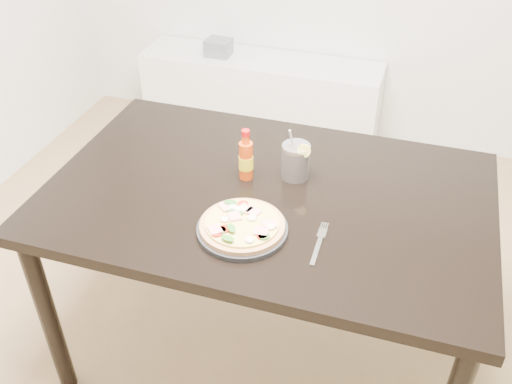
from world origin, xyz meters
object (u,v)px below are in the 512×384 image
(cola_cup, at_px, (296,162))
(hot_sauce_bottle, at_px, (246,159))
(dining_table, at_px, (267,212))
(plate, at_px, (242,230))
(fork, at_px, (319,242))
(pizza, at_px, (242,224))
(media_console, at_px, (261,98))

(cola_cup, bearing_deg, hot_sauce_bottle, -160.70)
(dining_table, bearing_deg, plate, -93.20)
(cola_cup, relative_size, fork, 0.96)
(plate, bearing_deg, pizza, 114.58)
(pizza, relative_size, fork, 1.31)
(plate, height_order, hot_sauce_bottle, hot_sauce_bottle)
(hot_sauce_bottle, height_order, media_console, hot_sauce_bottle)
(dining_table, height_order, pizza, pizza)
(hot_sauce_bottle, height_order, fork, hot_sauce_bottle)
(plate, bearing_deg, fork, 5.16)
(plate, relative_size, hot_sauce_bottle, 1.49)
(plate, distance_m, cola_cup, 0.33)
(dining_table, xyz_separation_m, media_console, (-0.50, 1.55, -0.42))
(dining_table, distance_m, media_console, 1.68)
(pizza, distance_m, fork, 0.23)
(cola_cup, bearing_deg, media_console, 111.30)
(plate, xyz_separation_m, cola_cup, (0.07, 0.32, 0.05))
(fork, bearing_deg, hot_sauce_bottle, 139.74)
(hot_sauce_bottle, bearing_deg, media_console, 105.36)
(pizza, relative_size, cola_cup, 1.36)
(dining_table, bearing_deg, media_console, 107.88)
(plate, relative_size, media_console, 0.19)
(hot_sauce_bottle, bearing_deg, pizza, -73.95)
(cola_cup, distance_m, fork, 0.34)
(plate, bearing_deg, hot_sauce_bottle, 106.08)
(plate, relative_size, fork, 1.40)
(pizza, distance_m, media_console, 1.90)
(hot_sauce_bottle, bearing_deg, cola_cup, 19.30)
(media_console, bearing_deg, fork, -67.81)
(hot_sauce_bottle, distance_m, media_console, 1.65)
(dining_table, bearing_deg, cola_cup, 59.14)
(dining_table, relative_size, media_console, 1.00)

